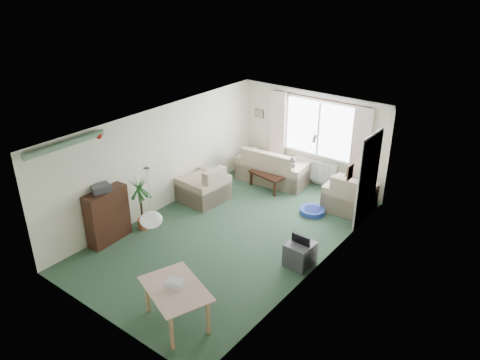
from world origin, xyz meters
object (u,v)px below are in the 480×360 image
Objects in this scene: coffee_table at (268,181)px; pet_bed at (312,211)px; sofa at (274,164)px; tv_cube at (300,254)px; bookshelf at (107,216)px; houseplant at (141,204)px; dining_table at (177,306)px; armchair_corner at (350,191)px; armchair_left at (203,183)px.

pet_bed is (1.53, -0.46, -0.15)m from coffee_table.
sofa is 3.55× the size of tv_cube.
houseplant is (0.19, 0.73, 0.03)m from bookshelf.
sofa is 0.55m from coffee_table.
dining_table is 2.07× the size of tv_cube.
dining_table is at bearing -31.82° from houseplant.
bookshelf reaches higher than pet_bed.
sofa is 1.96× the size of coffee_table.
bookshelf is (-1.07, -4.45, 0.12)m from sofa.
armchair_corner is 4.70m from houseplant.
pet_bed is at bearing 48.99° from armchair_corner.
houseplant reaches higher than sofa.
armchair_corner is (2.24, -0.22, 0.00)m from sofa.
houseplant is 2.36× the size of tv_cube.
dining_table is (2.81, -0.90, -0.24)m from bookshelf.
armchair_corner is 2.12m from coffee_table.
houseplant is 1.14× the size of dining_table.
bookshelf is at bearing 71.46° from sofa.
bookshelf reaches higher than armchair_corner.
coffee_table is 1.61m from pet_bed.
armchair_corner reaches higher than sofa.
coffee_table is 0.82× the size of bookshelf.
armchair_corner is at bearing 6.61° from coffee_table.
armchair_left is 0.95× the size of dining_table.
armchair_corner is 0.96× the size of dining_table.
armchair_left reaches higher than pet_bed.
houseplant is (-1.03, -3.26, 0.39)m from coffee_table.
coffee_table is 1.82× the size of tv_cube.
armchair_left is at bearing 78.59° from bookshelf.
dining_table is (1.74, -5.35, -0.12)m from sofa.
pet_bed is (-0.56, -0.70, -0.40)m from armchair_corner.
armchair_corner is 1.10× the size of coffee_table.
armchair_left is 4.22m from dining_table.
tv_cube is (3.54, 1.64, -0.34)m from bookshelf.
dining_table is at bearing -89.25° from pet_bed.
bookshelf reaches higher than armchair_left.
armchair_corner is 0.84× the size of houseplant.
coffee_table is (-2.09, -0.24, -0.25)m from armchair_corner.
dining_table is (2.47, -3.42, -0.12)m from armchair_left.
armchair_left is 3.32m from tv_cube.
houseplant is at bearing 71.67° from sofa.
pet_bed is at bearing 48.33° from bookshelf.
houseplant reaches higher than pet_bed.
armchair_left is 2.64m from pet_bed.
bookshelf reaches higher than tv_cube.
dining_table is (1.59, -4.89, 0.12)m from coffee_table.
sofa is at bearing 107.62° from coffee_table.
dining_table is at bearing 102.99° from sofa.
sofa is 3.75m from tv_cube.
houseplant is (-0.15, -1.79, 0.15)m from armchair_left.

